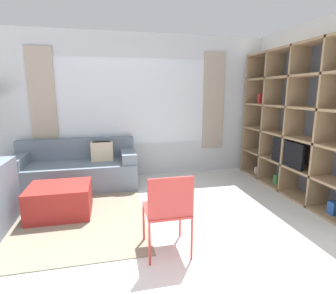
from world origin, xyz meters
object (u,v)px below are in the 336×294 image
Objects in this scene: folding_chair at (168,207)px; shelving_unit at (296,123)px; ottoman at (60,201)px; couch_main at (77,170)px.

shelving_unit is at bearing -151.91° from folding_chair.
shelving_unit reaches higher than ottoman.
folding_chair is (-2.38, -1.27, -0.63)m from shelving_unit.
shelving_unit reaches higher than folding_chair.
folding_chair is (1.11, -2.27, 0.21)m from couch_main.
ottoman is 0.91× the size of folding_chair.
shelving_unit is 2.99× the size of folding_chair.
couch_main is (-3.49, 1.00, -0.84)m from shelving_unit.
couch_main is 2.34× the size of folding_chair.
shelving_unit is 2.77m from folding_chair.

